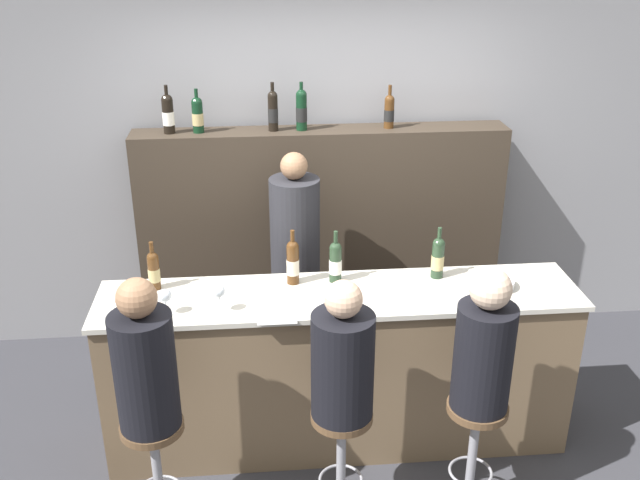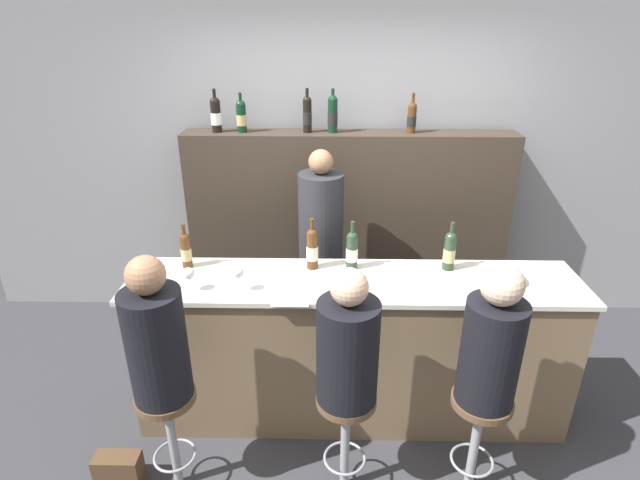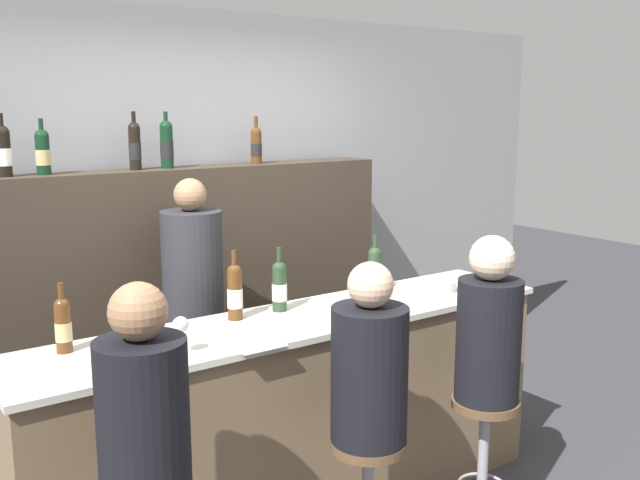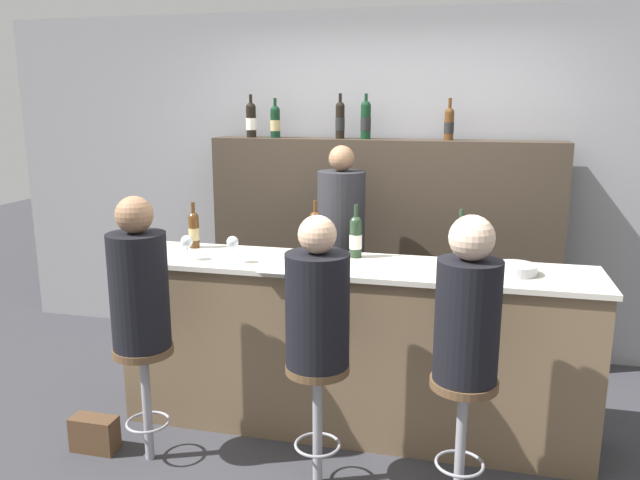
{
  "view_description": "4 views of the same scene",
  "coord_description": "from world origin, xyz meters",
  "px_view_note": "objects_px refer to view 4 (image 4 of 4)",
  "views": [
    {
      "loc": [
        -0.43,
        -3.27,
        2.94
      ],
      "look_at": [
        -0.12,
        0.17,
        1.4
      ],
      "focal_mm": 40.0,
      "sensor_mm": 36.0,
      "label": 1
    },
    {
      "loc": [
        -0.16,
        -2.38,
        2.49
      ],
      "look_at": [
        -0.21,
        0.29,
        1.27
      ],
      "focal_mm": 28.0,
      "sensor_mm": 36.0,
      "label": 2
    },
    {
      "loc": [
        -1.8,
        -2.46,
        2.01
      ],
      "look_at": [
        0.11,
        0.24,
        1.39
      ],
      "focal_mm": 40.0,
      "sensor_mm": 36.0,
      "label": 3
    },
    {
      "loc": [
        0.64,
        -3.13,
        1.94
      ],
      "look_at": [
        -0.19,
        0.26,
        1.15
      ],
      "focal_mm": 35.0,
      "sensor_mm": 36.0,
      "label": 4
    }
  ],
  "objects_px": {
    "wine_glass_1": "(233,243)",
    "bar_stool_right": "(462,410)",
    "guest_seated_left": "(139,283)",
    "bartender": "(341,273)",
    "wine_bottle_backbar_0": "(251,120)",
    "wine_bottle_backbar_4": "(449,123)",
    "wine_bottle_backbar_2": "(340,120)",
    "wine_bottle_counter_1": "(315,233)",
    "guest_seated_middle": "(317,302)",
    "bar_stool_middle": "(317,393)",
    "guest_seated_right": "(468,309)",
    "wine_bottle_backbar_1": "(275,121)",
    "wine_bottle_counter_2": "(356,236)",
    "wine_bottle_backbar_3": "(366,120)",
    "bar_stool_left": "(145,374)",
    "wine_bottle_counter_0": "(194,229)",
    "wine_glass_0": "(187,243)",
    "handbag": "(95,434)",
    "metal_bowl": "(515,269)",
    "wine_bottle_counter_3": "(460,241)"
  },
  "relations": [
    {
      "from": "wine_bottle_counter_2",
      "to": "handbag",
      "type": "relative_size",
      "value": 1.22
    },
    {
      "from": "wine_bottle_backbar_2",
      "to": "bartender",
      "type": "distance_m",
      "value": 1.14
    },
    {
      "from": "wine_bottle_backbar_4",
      "to": "wine_bottle_backbar_1",
      "type": "bearing_deg",
      "value": -180.0
    },
    {
      "from": "wine_bottle_backbar_3",
      "to": "wine_bottle_backbar_4",
      "type": "distance_m",
      "value": 0.6
    },
    {
      "from": "guest_seated_left",
      "to": "bartender",
      "type": "distance_m",
      "value": 1.55
    },
    {
      "from": "wine_bottle_backbar_1",
      "to": "handbag",
      "type": "distance_m",
      "value": 2.5
    },
    {
      "from": "wine_bottle_backbar_2",
      "to": "guest_seated_right",
      "type": "xyz_separation_m",
      "value": [
        0.98,
        -1.77,
        -0.79
      ]
    },
    {
      "from": "wine_bottle_backbar_4",
      "to": "guest_seated_right",
      "type": "height_order",
      "value": "wine_bottle_backbar_4"
    },
    {
      "from": "wine_bottle_backbar_1",
      "to": "guest_seated_left",
      "type": "height_order",
      "value": "wine_bottle_backbar_1"
    },
    {
      "from": "bar_stool_right",
      "to": "bartender",
      "type": "relative_size",
      "value": 0.4
    },
    {
      "from": "wine_bottle_counter_2",
      "to": "guest_seated_right",
      "type": "relative_size",
      "value": 0.41
    },
    {
      "from": "wine_bottle_counter_2",
      "to": "wine_bottle_backbar_0",
      "type": "distance_m",
      "value": 1.56
    },
    {
      "from": "wine_bottle_backbar_3",
      "to": "wine_glass_0",
      "type": "xyz_separation_m",
      "value": [
        -0.82,
        -1.31,
        -0.67
      ]
    },
    {
      "from": "guest_seated_right",
      "to": "wine_bottle_counter_0",
      "type": "bearing_deg",
      "value": 156.09
    },
    {
      "from": "guest_seated_right",
      "to": "wine_bottle_counter_3",
      "type": "bearing_deg",
      "value": 94.55
    },
    {
      "from": "wine_bottle_backbar_0",
      "to": "wine_bottle_backbar_4",
      "type": "distance_m",
      "value": 1.48
    },
    {
      "from": "wine_bottle_backbar_1",
      "to": "bar_stool_left",
      "type": "height_order",
      "value": "wine_bottle_backbar_1"
    },
    {
      "from": "wine_bottle_backbar_3",
      "to": "wine_bottle_backbar_0",
      "type": "bearing_deg",
      "value": -180.0
    },
    {
      "from": "wine_bottle_backbar_1",
      "to": "guest_seated_right",
      "type": "height_order",
      "value": "wine_bottle_backbar_1"
    },
    {
      "from": "handbag",
      "to": "wine_bottle_backbar_3",
      "type": "bearing_deg",
      "value": 55.38
    },
    {
      "from": "wine_glass_1",
      "to": "bar_stool_right",
      "type": "bearing_deg",
      "value": -18.92
    },
    {
      "from": "wine_bottle_backbar_3",
      "to": "bar_stool_right",
      "type": "bearing_deg",
      "value": -65.98
    },
    {
      "from": "wine_bottle_backbar_0",
      "to": "bar_stool_middle",
      "type": "relative_size",
      "value": 0.49
    },
    {
      "from": "wine_bottle_counter_0",
      "to": "wine_glass_0",
      "type": "height_order",
      "value": "wine_bottle_counter_0"
    },
    {
      "from": "guest_seated_middle",
      "to": "handbag",
      "type": "distance_m",
      "value": 1.57
    },
    {
      "from": "wine_bottle_backbar_3",
      "to": "guest_seated_left",
      "type": "distance_m",
      "value": 2.13
    },
    {
      "from": "wine_bottle_backbar_2",
      "to": "wine_bottle_counter_3",
      "type": "bearing_deg",
      "value": -47.78
    },
    {
      "from": "wine_bottle_counter_0",
      "to": "bartender",
      "type": "bearing_deg",
      "value": 33.24
    },
    {
      "from": "wine_bottle_counter_2",
      "to": "wine_bottle_backbar_4",
      "type": "bearing_deg",
      "value": 64.96
    },
    {
      "from": "metal_bowl",
      "to": "wine_bottle_counter_0",
      "type": "bearing_deg",
      "value": 175.36
    },
    {
      "from": "wine_bottle_backbar_2",
      "to": "guest_seated_middle",
      "type": "relative_size",
      "value": 0.43
    },
    {
      "from": "wine_bottle_counter_0",
      "to": "wine_bottle_backbar_3",
      "type": "relative_size",
      "value": 0.9
    },
    {
      "from": "wine_bottle_backbar_3",
      "to": "guest_seated_right",
      "type": "xyz_separation_m",
      "value": [
        0.79,
        -1.77,
        -0.8
      ]
    },
    {
      "from": "wine_bottle_backbar_0",
      "to": "handbag",
      "type": "xyz_separation_m",
      "value": [
        -0.34,
        -1.77,
        -1.69
      ]
    },
    {
      "from": "wine_bottle_backbar_0",
      "to": "bar_stool_middle",
      "type": "bearing_deg",
      "value": -61.49
    },
    {
      "from": "wine_bottle_counter_2",
      "to": "wine_glass_0",
      "type": "relative_size",
      "value": 2.15
    },
    {
      "from": "bar_stool_middle",
      "to": "handbag",
      "type": "bearing_deg",
      "value": 180.0
    },
    {
      "from": "wine_bottle_counter_1",
      "to": "bartender",
      "type": "bearing_deg",
      "value": 85.45
    },
    {
      "from": "wine_bottle_counter_0",
      "to": "bartender",
      "type": "distance_m",
      "value": 1.07
    },
    {
      "from": "guest_seated_middle",
      "to": "guest_seated_right",
      "type": "height_order",
      "value": "guest_seated_right"
    },
    {
      "from": "wine_bottle_counter_0",
      "to": "wine_bottle_backbar_1",
      "type": "bearing_deg",
      "value": 77.51
    },
    {
      "from": "wine_bottle_counter_0",
      "to": "metal_bowl",
      "type": "distance_m",
      "value": 1.95
    },
    {
      "from": "bar_stool_middle",
      "to": "guest_seated_left",
      "type": "bearing_deg",
      "value": 180.0
    },
    {
      "from": "wine_glass_0",
      "to": "handbag",
      "type": "height_order",
      "value": "wine_glass_0"
    },
    {
      "from": "wine_bottle_backbar_2",
      "to": "wine_bottle_backbar_4",
      "type": "xyz_separation_m",
      "value": [
        0.79,
        0.0,
        -0.02
      ]
    },
    {
      "from": "wine_bottle_backbar_3",
      "to": "bar_stool_left",
      "type": "distance_m",
      "value": 2.36
    },
    {
      "from": "metal_bowl",
      "to": "bar_stool_middle",
      "type": "relative_size",
      "value": 0.35
    },
    {
      "from": "guest_seated_right",
      "to": "wine_bottle_backbar_3",
      "type": "bearing_deg",
      "value": 114.02
    },
    {
      "from": "wine_bottle_counter_1",
      "to": "guest_seated_middle",
      "type": "height_order",
      "value": "guest_seated_middle"
    },
    {
      "from": "wine_glass_0",
      "to": "bar_stool_middle",
      "type": "relative_size",
      "value": 0.22
    }
  ]
}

